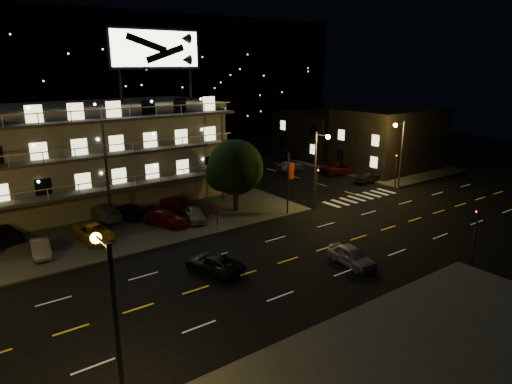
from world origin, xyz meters
TOP-DOWN VIEW (x-y plane):
  - ground at (0.00, 0.00)m, footprint 140.00×140.00m
  - curb_nw at (-14.00, 20.00)m, footprint 44.00×24.00m
  - curb_ne at (30.00, 20.00)m, footprint 16.00×24.00m
  - motel at (-9.94, 23.88)m, footprint 28.00×13.80m
  - side_bldg_front at (29.99, 16.00)m, footprint 14.06×10.00m
  - side_bldg_back at (29.99, 28.00)m, footprint 14.06×12.00m
  - hill_backdrop at (-5.94, 68.78)m, footprint 120.00×25.00m
  - streetlight_nc at (8.50, 7.94)m, footprint 0.44×1.92m
  - streetlight_ne at (22.14, 8.30)m, footprint 1.92×0.44m
  - streetlight_s at (-18.00, -7.94)m, footprint 0.44×1.92m
  - signal_nw at (9.00, 8.50)m, footprint 0.20×0.27m
  - signal_sw at (9.00, -8.50)m, footprint 0.20×0.27m
  - signal_ne at (22.00, 8.50)m, footprint 0.27×0.20m
  - banner_north at (5.09, 8.40)m, footprint 0.83×0.16m
  - stop_sign at (-3.00, 8.57)m, footprint 0.91×0.11m
  - tree at (1.43, 12.34)m, footprint 5.74×5.53m
  - lot_car_1 at (-17.06, 11.83)m, footprint 1.73×3.87m
  - lot_car_2 at (-12.69, 12.65)m, footprint 2.55×4.94m
  - lot_car_3 at (-6.22, 12.49)m, footprint 3.57×5.04m
  - lot_car_4 at (-3.48, 11.81)m, footprint 2.58×4.12m
  - lot_car_6 at (-18.96, 17.18)m, footprint 2.95×5.10m
  - lot_car_7 at (-10.33, 17.49)m, footprint 2.61×5.32m
  - lot_car_8 at (-8.27, 16.44)m, footprint 2.63×4.56m
  - lot_car_9 at (-3.41, 16.13)m, footprint 1.77×4.20m
  - side_car_0 at (21.27, 12.11)m, footprint 3.84×1.67m
  - side_car_1 at (22.19, 17.46)m, footprint 6.08×4.19m
  - side_car_2 at (17.95, 23.27)m, footprint 4.44×1.99m
  - side_car_3 at (22.74, 28.83)m, footprint 4.77×3.43m
  - road_car_east at (1.35, -3.39)m, footprint 2.06×4.29m
  - road_car_west at (-7.61, 1.61)m, footprint 3.41×5.13m

SIDE VIEW (x-z plane):
  - ground at x=0.00m, z-range 0.00..0.00m
  - curb_nw at x=-14.00m, z-range 0.00..0.15m
  - curb_ne at x=30.00m, z-range 0.00..0.15m
  - side_car_0 at x=21.27m, z-range 0.00..1.23m
  - side_car_2 at x=17.95m, z-range 0.00..1.26m
  - road_car_west at x=-7.61m, z-range 0.00..1.31m
  - road_car_east at x=1.35m, z-range 0.00..1.41m
  - side_car_3 at x=22.74m, z-range 0.00..1.51m
  - lot_car_1 at x=-17.06m, z-range 0.15..1.39m
  - side_car_1 at x=22.19m, z-range 0.00..1.54m
  - lot_car_4 at x=-3.48m, z-range 0.15..1.46m
  - lot_car_2 at x=-12.69m, z-range 0.15..1.48m
  - lot_car_6 at x=-18.96m, z-range 0.15..1.49m
  - lot_car_9 at x=-3.41m, z-range 0.15..1.50m
  - lot_car_3 at x=-6.22m, z-range 0.15..1.50m
  - lot_car_8 at x=-8.27m, z-range 0.15..1.61m
  - lot_car_7 at x=-10.33m, z-range 0.15..1.64m
  - stop_sign at x=-3.00m, z-range 0.41..3.01m
  - signal_nw at x=9.00m, z-range 0.27..4.87m
  - signal_sw at x=9.00m, z-range 0.27..4.87m
  - signal_ne at x=22.00m, z-range 0.27..4.87m
  - banner_north at x=5.09m, z-range 0.23..6.63m
  - side_bldg_back at x=29.99m, z-range 0.00..7.00m
  - side_bldg_front at x=29.99m, z-range 0.00..8.50m
  - tree at x=1.43m, z-range 0.83..8.06m
  - streetlight_nc at x=8.50m, z-range 0.96..8.96m
  - streetlight_ne at x=22.14m, z-range 0.96..8.96m
  - streetlight_s at x=-18.00m, z-range 0.96..8.96m
  - motel at x=-9.94m, z-range -3.71..14.39m
  - hill_backdrop at x=-5.94m, z-range -0.45..23.55m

